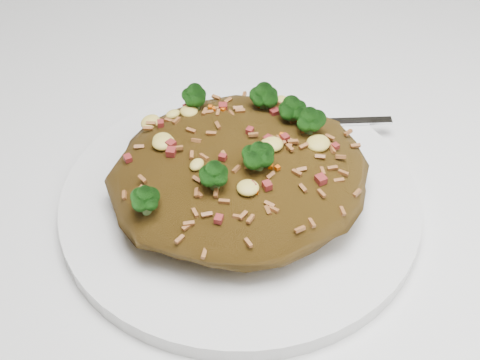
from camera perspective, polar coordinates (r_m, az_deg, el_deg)
The scene contains 4 objects.
dining_table at distance 0.60m, azimuth -11.37°, elevation -8.33°, with size 1.20×0.80×0.75m.
plate at distance 0.52m, azimuth 0.00°, elevation -1.75°, with size 0.28×0.28×0.01m, color white.
fried_rice at distance 0.49m, azimuth 0.00°, elevation 1.28°, with size 0.20×0.18×0.07m.
fork at distance 0.58m, azimuth 5.78°, elevation 4.88°, with size 0.16×0.06×0.00m.
Camera 1 is at (-0.00, -0.38, 1.13)m, focal length 50.00 mm.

